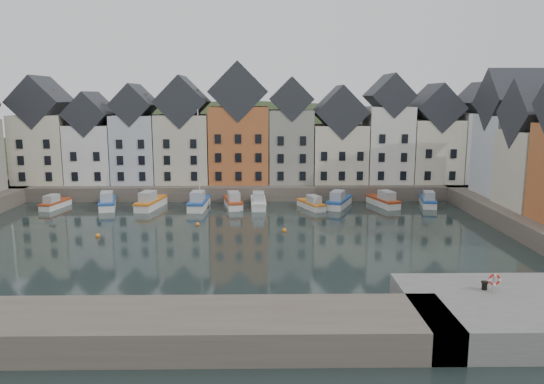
{
  "coord_description": "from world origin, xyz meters",
  "views": [
    {
      "loc": [
        3.72,
        -51.99,
        14.8
      ],
      "look_at": [
        4.64,
        6.0,
        4.3
      ],
      "focal_mm": 35.0,
      "sensor_mm": 36.0,
      "label": 1
    }
  ],
  "objects_px": {
    "boat_a": "(55,204)",
    "boat_d": "(199,202)",
    "mooring_bollard": "(485,285)",
    "life_ring_post": "(494,280)"
  },
  "relations": [
    {
      "from": "boat_a",
      "to": "life_ring_post",
      "type": "distance_m",
      "value": 56.94
    },
    {
      "from": "mooring_bollard",
      "to": "life_ring_post",
      "type": "relative_size",
      "value": 0.43
    },
    {
      "from": "boat_a",
      "to": "mooring_bollard",
      "type": "bearing_deg",
      "value": -29.63
    },
    {
      "from": "life_ring_post",
      "to": "mooring_bollard",
      "type": "bearing_deg",
      "value": 125.26
    },
    {
      "from": "boat_a",
      "to": "mooring_bollard",
      "type": "distance_m",
      "value": 56.28
    },
    {
      "from": "boat_a",
      "to": "boat_d",
      "type": "height_order",
      "value": "boat_d"
    },
    {
      "from": "mooring_bollard",
      "to": "boat_d",
      "type": "bearing_deg",
      "value": 123.19
    },
    {
      "from": "boat_d",
      "to": "mooring_bollard",
      "type": "relative_size",
      "value": 23.83
    },
    {
      "from": "boat_d",
      "to": "life_ring_post",
      "type": "relative_size",
      "value": 10.27
    },
    {
      "from": "mooring_bollard",
      "to": "boat_a",
      "type": "bearing_deg",
      "value": 139.67
    }
  ]
}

